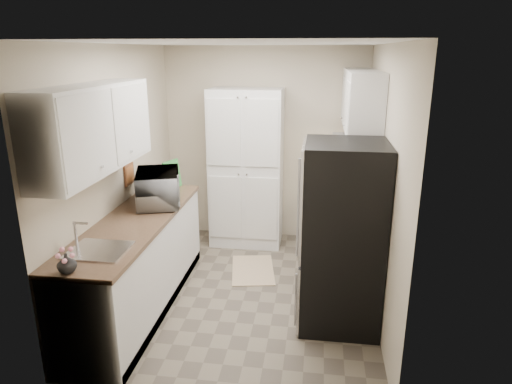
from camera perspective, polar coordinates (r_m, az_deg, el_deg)
ground at (r=4.95m, az=-1.24°, el=-12.25°), size 3.20×3.20×0.00m
room_shell at (r=4.37m, az=-1.63°, el=6.59°), size 2.64×3.24×2.52m
pantry_cabinet at (r=5.81m, az=-1.20°, el=2.96°), size 0.90×0.55×2.00m
base_cabinet_left at (r=4.63m, az=-14.50°, el=-8.89°), size 0.60×2.30×0.88m
countertop_left at (r=4.45m, az=-14.94°, el=-3.55°), size 0.63×2.33×0.04m
base_cabinet_right at (r=5.80m, az=10.35°, el=-3.16°), size 0.60×0.80×0.88m
countertop_right at (r=5.66m, az=10.60°, el=1.21°), size 0.63×0.83×0.04m
electric_range at (r=5.04m, az=10.51°, el=-5.89°), size 0.71×0.78×1.13m
refrigerator at (r=4.16m, az=10.72°, el=-5.47°), size 0.70×0.72×1.70m
microwave at (r=4.77m, az=-12.10°, el=0.52°), size 0.60×0.72×0.34m
wine_bottle at (r=5.18m, az=-12.88°, el=1.39°), size 0.07×0.07×0.28m
flower_vase at (r=3.54m, az=-22.59°, el=-8.22°), size 0.15×0.15×0.14m
cutting_board at (r=5.30m, az=-10.43°, el=2.17°), size 0.11×0.25×0.32m
toaster_oven at (r=5.59m, az=10.26°, el=2.46°), size 0.42×0.48×0.23m
fruit_basket at (r=5.57m, az=10.38°, el=4.19°), size 0.27×0.27×0.10m
kitchen_mat at (r=5.36m, az=-0.40°, el=-9.71°), size 0.60×0.83×0.01m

